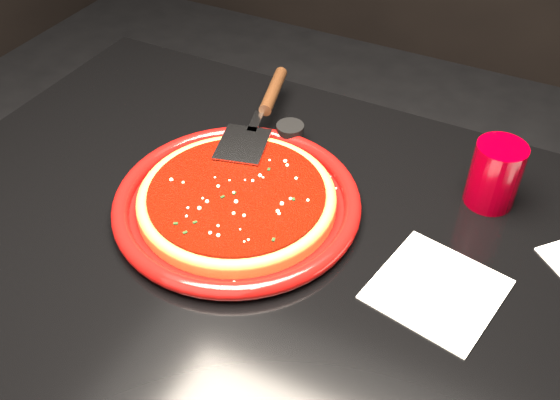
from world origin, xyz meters
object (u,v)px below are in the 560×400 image
(pizza_server, at_px, (261,113))
(table, at_px, (278,371))
(ramekin, at_px, (290,134))
(plate, at_px, (237,202))
(cup, at_px, (495,175))

(pizza_server, bearing_deg, table, -70.45)
(ramekin, bearing_deg, table, -68.14)
(plate, relative_size, ramekin, 7.91)
(plate, xyz_separation_m, ramekin, (-0.00, 0.20, 0.00))
(table, relative_size, cup, 11.07)
(table, distance_m, ramekin, 0.46)
(table, distance_m, plate, 0.40)
(pizza_server, relative_size, cup, 3.09)
(table, height_order, cup, cup)
(plate, height_order, cup, cup)
(plate, distance_m, pizza_server, 0.20)
(plate, distance_m, cup, 0.40)
(plate, bearing_deg, ramekin, 91.37)
(table, bearing_deg, cup, 39.47)
(plate, bearing_deg, cup, 30.06)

